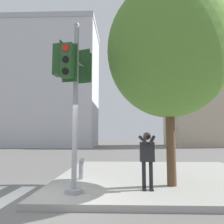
% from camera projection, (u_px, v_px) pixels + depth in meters
% --- Properties ---
extents(ground_plane, '(160.00, 160.00, 0.00)m').
position_uv_depth(ground_plane, '(47.00, 205.00, 5.27)').
color(ground_plane, slate).
extents(sidewalk_corner, '(8.00, 8.00, 0.16)m').
position_uv_depth(sidewalk_corner, '(163.00, 176.00, 8.64)').
color(sidewalk_corner, '#9E9B96').
rests_on(sidewalk_corner, ground_plane).
extents(traffic_signal_pole, '(1.06, 1.37, 4.72)m').
position_uv_depth(traffic_signal_pole, '(72.00, 82.00, 6.07)').
color(traffic_signal_pole, '#939399').
rests_on(traffic_signal_pole, sidewalk_corner).
extents(person_photographer, '(0.50, 0.53, 1.60)m').
position_uv_depth(person_photographer, '(147.00, 155.00, 6.17)').
color(person_photographer, black).
rests_on(person_photographer, sidewalk_corner).
extents(street_tree, '(3.93, 3.93, 6.38)m').
position_uv_depth(street_tree, '(168.00, 51.00, 7.03)').
color(street_tree, brown).
rests_on(street_tree, sidewalk_corner).
extents(fire_hydrant, '(0.20, 0.26, 0.72)m').
position_uv_depth(fire_hydrant, '(82.00, 169.00, 7.64)').
color(fire_hydrant, '#99999E').
rests_on(fire_hydrant, sidewalk_corner).
extents(building_left, '(16.98, 9.90, 19.51)m').
position_uv_depth(building_left, '(44.00, 86.00, 35.36)').
color(building_left, '#BCBCC1').
rests_on(building_left, ground_plane).
extents(building_right, '(10.35, 10.97, 16.18)m').
position_uv_depth(building_right, '(199.00, 97.00, 36.60)').
color(building_right, tan).
rests_on(building_right, ground_plane).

